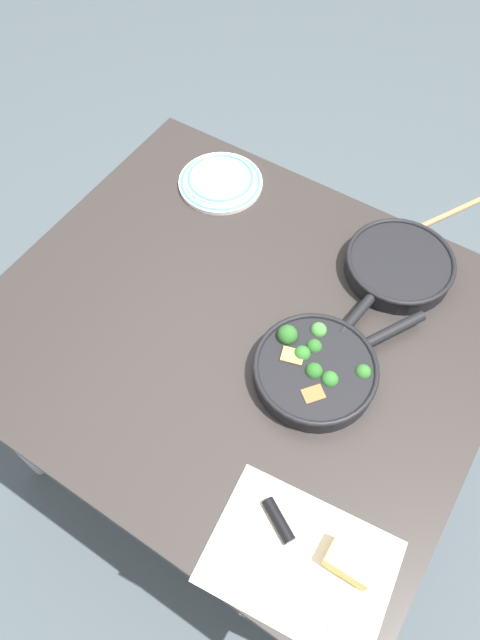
{
  "coord_description": "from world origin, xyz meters",
  "views": [
    {
      "loc": [
        -0.37,
        0.57,
        1.85
      ],
      "look_at": [
        0.0,
        0.0,
        0.77
      ],
      "focal_mm": 32.0,
      "sensor_mm": 36.0,
      "label": 1
    }
  ],
  "objects_px": {
    "skillet_broccoli": "(316,368)",
    "grater_knife": "(293,546)",
    "wooden_spoon": "(418,228)",
    "cheese_block": "(351,561)",
    "dinner_plate_stack": "(221,181)",
    "skillet_eggs": "(398,266)"
  },
  "relations": [
    {
      "from": "skillet_broccoli",
      "to": "grater_knife",
      "type": "distance_m",
      "value": 0.36
    },
    {
      "from": "wooden_spoon",
      "to": "cheese_block",
      "type": "relative_size",
      "value": 4.37
    },
    {
      "from": "dinner_plate_stack",
      "to": "skillet_eggs",
      "type": "bearing_deg",
      "value": 178.1
    },
    {
      "from": "skillet_broccoli",
      "to": "grater_knife",
      "type": "height_order",
      "value": "skillet_broccoli"
    },
    {
      "from": "wooden_spoon",
      "to": "skillet_eggs",
      "type": "bearing_deg",
      "value": 32.35
    },
    {
      "from": "cheese_block",
      "to": "dinner_plate_stack",
      "type": "distance_m",
      "value": 0.99
    },
    {
      "from": "skillet_eggs",
      "to": "dinner_plate_stack",
      "type": "xyz_separation_m",
      "value": [
        0.52,
        -0.02,
        -0.01
      ]
    },
    {
      "from": "wooden_spoon",
      "to": "cheese_block",
      "type": "bearing_deg",
      "value": 43.39
    },
    {
      "from": "skillet_eggs",
      "to": "wooden_spoon",
      "type": "relative_size",
      "value": 1.02
    },
    {
      "from": "skillet_eggs",
      "to": "cheese_block",
      "type": "xyz_separation_m",
      "value": [
        -0.2,
        0.65,
        -0.0
      ]
    },
    {
      "from": "cheese_block",
      "to": "grater_knife",
      "type": "bearing_deg",
      "value": 16.78
    },
    {
      "from": "wooden_spoon",
      "to": "dinner_plate_stack",
      "type": "height_order",
      "value": "dinner_plate_stack"
    },
    {
      "from": "wooden_spoon",
      "to": "dinner_plate_stack",
      "type": "xyz_separation_m",
      "value": [
        0.51,
        0.14,
        0.01
      ]
    },
    {
      "from": "wooden_spoon",
      "to": "skillet_broccoli",
      "type": "bearing_deg",
      "value": 26.01
    },
    {
      "from": "grater_knife",
      "to": "dinner_plate_stack",
      "type": "distance_m",
      "value": 0.94
    },
    {
      "from": "wooden_spoon",
      "to": "grater_knife",
      "type": "height_order",
      "value": "grater_knife"
    },
    {
      "from": "grater_knife",
      "to": "skillet_broccoli",
      "type": "bearing_deg",
      "value": 141.13
    },
    {
      "from": "grater_knife",
      "to": "dinner_plate_stack",
      "type": "relative_size",
      "value": 1.09
    },
    {
      "from": "grater_knife",
      "to": "dinner_plate_stack",
      "type": "height_order",
      "value": "dinner_plate_stack"
    },
    {
      "from": "skillet_eggs",
      "to": "cheese_block",
      "type": "distance_m",
      "value": 0.68
    },
    {
      "from": "skillet_broccoli",
      "to": "skillet_eggs",
      "type": "xyz_separation_m",
      "value": [
        -0.03,
        -0.35,
        -0.0
      ]
    },
    {
      "from": "skillet_eggs",
      "to": "cheese_block",
      "type": "relative_size",
      "value": 4.43
    }
  ]
}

